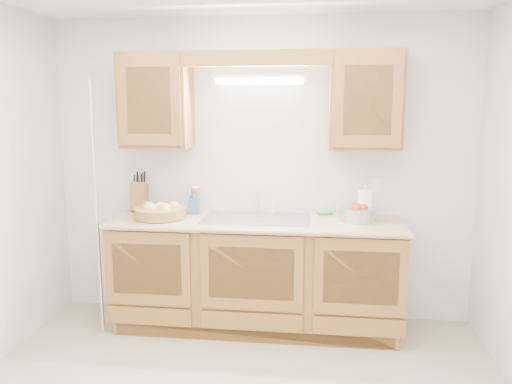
# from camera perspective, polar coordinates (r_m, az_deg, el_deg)

# --- Properties ---
(room) EXTENTS (3.52, 3.50, 2.50)m
(room) POSITION_cam_1_polar(r_m,az_deg,el_deg) (2.72, -3.02, -1.53)
(room) COLOR tan
(room) RESTS_ON ground
(base_cabinets) EXTENTS (2.20, 0.60, 0.86)m
(base_cabinets) POSITION_cam_1_polar(r_m,az_deg,el_deg) (4.08, 0.02, -9.43)
(base_cabinets) COLOR brown
(base_cabinets) RESTS_ON ground
(countertop) EXTENTS (2.30, 0.63, 0.04)m
(countertop) POSITION_cam_1_polar(r_m,az_deg,el_deg) (3.95, -0.00, -3.46)
(countertop) COLOR tan
(countertop) RESTS_ON base_cabinets
(upper_cabinet_left) EXTENTS (0.55, 0.33, 0.75)m
(upper_cabinet_left) POSITION_cam_1_polar(r_m,az_deg,el_deg) (4.17, -11.33, 10.16)
(upper_cabinet_left) COLOR brown
(upper_cabinet_left) RESTS_ON room
(upper_cabinet_right) EXTENTS (0.55, 0.33, 0.75)m
(upper_cabinet_right) POSITION_cam_1_polar(r_m,az_deg,el_deg) (3.98, 12.40, 10.15)
(upper_cabinet_right) COLOR brown
(upper_cabinet_right) RESTS_ON room
(valance) EXTENTS (2.20, 0.05, 0.12)m
(valance) POSITION_cam_1_polar(r_m,az_deg,el_deg) (3.86, 0.00, 15.07)
(valance) COLOR brown
(valance) RESTS_ON room
(fluorescent_fixture) EXTENTS (0.76, 0.08, 0.08)m
(fluorescent_fixture) POSITION_cam_1_polar(r_m,az_deg,el_deg) (4.08, 0.40, 12.78)
(fluorescent_fixture) COLOR white
(fluorescent_fixture) RESTS_ON room
(sink) EXTENTS (0.84, 0.46, 0.36)m
(sink) POSITION_cam_1_polar(r_m,az_deg,el_deg) (3.98, 0.04, -4.12)
(sink) COLOR #9E9EA3
(sink) RESTS_ON countertop
(wire_shelf_pole) EXTENTS (0.03, 0.03, 2.00)m
(wire_shelf_pole) POSITION_cam_1_polar(r_m,az_deg,el_deg) (4.01, -17.75, -1.96)
(wire_shelf_pole) COLOR silver
(wire_shelf_pole) RESTS_ON ground
(outlet_plate) EXTENTS (0.08, 0.01, 0.12)m
(outlet_plate) POSITION_cam_1_polar(r_m,az_deg,el_deg) (4.20, 13.50, 0.82)
(outlet_plate) COLOR white
(outlet_plate) RESTS_ON room
(fruit_basket) EXTENTS (0.47, 0.47, 0.13)m
(fruit_basket) POSITION_cam_1_polar(r_m,az_deg,el_deg) (4.06, -10.87, -2.14)
(fruit_basket) COLOR olive
(fruit_basket) RESTS_ON countertop
(knife_block) EXTENTS (0.13, 0.21, 0.35)m
(knife_block) POSITION_cam_1_polar(r_m,az_deg,el_deg) (4.37, -13.18, -0.49)
(knife_block) COLOR brown
(knife_block) RESTS_ON countertop
(orange_canister) EXTENTS (0.08, 0.08, 0.22)m
(orange_canister) POSITION_cam_1_polar(r_m,az_deg,el_deg) (4.23, -6.92, -0.83)
(orange_canister) COLOR orange
(orange_canister) RESTS_ON countertop
(soap_bottle) EXTENTS (0.11, 0.11, 0.20)m
(soap_bottle) POSITION_cam_1_polar(r_m,az_deg,el_deg) (4.18, -7.09, -1.11)
(soap_bottle) COLOR #2266AD
(soap_bottle) RESTS_ON countertop
(sponge) EXTENTS (0.14, 0.11, 0.02)m
(sponge) POSITION_cam_1_polar(r_m,az_deg,el_deg) (4.16, 7.83, -2.44)
(sponge) COLOR #CC333F
(sponge) RESTS_ON countertop
(paper_towel) EXTENTS (0.14, 0.14, 0.29)m
(paper_towel) POSITION_cam_1_polar(r_m,az_deg,el_deg) (3.98, 12.32, -1.54)
(paper_towel) COLOR silver
(paper_towel) RESTS_ON countertop
(apple_bowl) EXTENTS (0.29, 0.29, 0.14)m
(apple_bowl) POSITION_cam_1_polar(r_m,az_deg,el_deg) (3.97, 11.53, -2.37)
(apple_bowl) COLOR silver
(apple_bowl) RESTS_ON countertop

